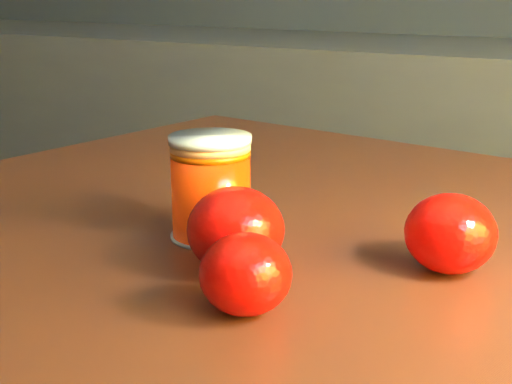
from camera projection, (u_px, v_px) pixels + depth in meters
The scene contains 6 objects.
kitchen_counter at pixel (286, 196), 2.07m from camera, with size 3.15×0.60×0.90m, color #4D4C51.
table at pixel (389, 353), 0.65m from camera, with size 1.18×0.89×0.82m.
juice_glass at pixel (211, 188), 0.63m from camera, with size 0.07×0.07×0.09m.
orange_front at pixel (236, 230), 0.56m from camera, with size 0.08×0.08×0.07m, color #EE1004.
orange_back at pixel (450, 233), 0.56m from camera, with size 0.07×0.07×0.06m, color #EE1004.
orange_extra at pixel (245, 274), 0.49m from camera, with size 0.06×0.06×0.06m, color #EE1004.
Camera 1 is at (0.96, -0.29, 1.04)m, focal length 50.00 mm.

